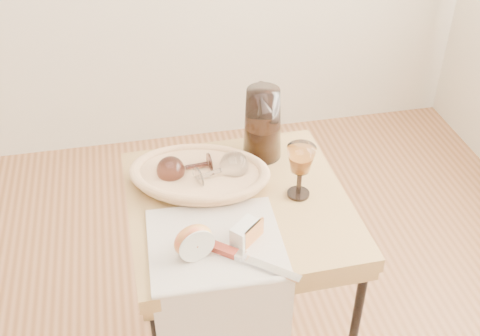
{
  "coord_description": "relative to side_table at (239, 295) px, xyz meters",
  "views": [
    {
      "loc": [
        0.16,
        -0.78,
        1.7
      ],
      "look_at": [
        0.4,
        0.36,
        0.84
      ],
      "focal_mm": 44.28,
      "sensor_mm": 36.0,
      "label": 1
    }
  ],
  "objects": [
    {
      "name": "side_table",
      "position": [
        0.0,
        0.0,
        0.0
      ],
      "size": [
        0.58,
        0.58,
        0.72
      ],
      "primitive_type": null,
      "rotation": [
        0.0,
        0.0,
        0.02
      ],
      "color": "brown",
      "rests_on": "floor"
    },
    {
      "name": "tea_towel",
      "position": [
        -0.09,
        -0.14,
        0.36
      ],
      "size": [
        0.33,
        0.3,
        0.01
      ],
      "primitive_type": "cube",
      "rotation": [
        0.0,
        0.0,
        -0.03
      ],
      "color": "silver",
      "rests_on": "side_table"
    },
    {
      "name": "bread_basket",
      "position": [
        -0.09,
        0.09,
        0.38
      ],
      "size": [
        0.38,
        0.31,
        0.05
      ],
      "primitive_type": null,
      "rotation": [
        0.0,
        0.0,
        -0.29
      ],
      "color": "tan",
      "rests_on": "side_table"
    },
    {
      "name": "goblet_lying_a",
      "position": [
        -0.12,
        0.1,
        0.41
      ],
      "size": [
        0.13,
        0.09,
        0.08
      ],
      "primitive_type": null,
      "rotation": [
        0.0,
        0.0,
        3.23
      ],
      "color": "#502C25",
      "rests_on": "bread_basket"
    },
    {
      "name": "goblet_lying_b",
      "position": [
        -0.04,
        0.07,
        0.41
      ],
      "size": [
        0.15,
        0.11,
        0.08
      ],
      "primitive_type": null,
      "rotation": [
        0.0,
        0.0,
        0.31
      ],
      "color": "white",
      "rests_on": "bread_basket"
    },
    {
      "name": "pitcher",
      "position": [
        0.11,
        0.19,
        0.46
      ],
      "size": [
        0.2,
        0.26,
        0.25
      ],
      "primitive_type": null,
      "rotation": [
        0.0,
        0.0,
        0.27
      ],
      "color": "black",
      "rests_on": "side_table"
    },
    {
      "name": "wine_goblet",
      "position": [
        0.16,
        -0.01,
        0.44
      ],
      "size": [
        0.09,
        0.09,
        0.15
      ],
      "primitive_type": null,
      "rotation": [
        0.0,
        0.0,
        0.26
      ],
      "color": "white",
      "rests_on": "side_table"
    },
    {
      "name": "apple_half",
      "position": [
        -0.14,
        -0.17,
        0.41
      ],
      "size": [
        0.1,
        0.07,
        0.09
      ],
      "primitive_type": "ellipsoid",
      "rotation": [
        0.0,
        0.0,
        0.27
      ],
      "color": "red",
      "rests_on": "tea_towel"
    },
    {
      "name": "apple_wedge",
      "position": [
        -0.02,
        -0.15,
        0.39
      ],
      "size": [
        0.08,
        0.08,
        0.05
      ],
      "primitive_type": "cube",
      "rotation": [
        0.0,
        0.0,
        0.73
      ],
      "color": "beige",
      "rests_on": "tea_towel"
    },
    {
      "name": "table_knife",
      "position": [
        -0.03,
        -0.22,
        0.38
      ],
      "size": [
        0.21,
        0.18,
        0.02
      ],
      "primitive_type": null,
      "rotation": [
        0.0,
        0.0,
        -0.69
      ],
      "color": "silver",
      "rests_on": "tea_towel"
    }
  ]
}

